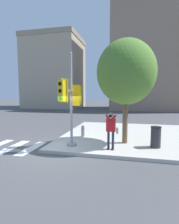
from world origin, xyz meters
TOP-DOWN VIEW (x-y plane):
  - ground_plane at (0.00, 0.00)m, footprint 160.00×160.00m
  - sidewalk_corner at (3.50, 3.50)m, footprint 8.00×8.00m
  - traffic_signal_pole at (0.56, 0.52)m, footprint 1.01×1.43m
  - person_photographer at (2.59, 0.31)m, footprint 0.58×0.54m
  - street_tree at (3.16, 1.49)m, footprint 2.85×2.85m
  - fire_hydrant at (0.78, 2.27)m, footprint 0.20×0.26m
  - trash_bin at (4.55, 1.03)m, footprint 0.47×0.47m
  - building_left at (-11.06, 25.37)m, footprint 10.22×9.44m
  - building_right at (7.24, 25.05)m, footprint 14.16×10.42m

SIDE VIEW (x-z plane):
  - ground_plane at x=0.00m, z-range 0.00..0.00m
  - sidewalk_corner at x=3.50m, z-range 0.00..0.16m
  - fire_hydrant at x=0.78m, z-range 0.15..0.83m
  - trash_bin at x=4.55m, z-range 0.16..1.13m
  - person_photographer at x=2.59m, z-range 0.31..1.95m
  - traffic_signal_pole at x=0.56m, z-range 0.28..4.62m
  - street_tree at x=3.16m, z-range 1.11..6.17m
  - building_left at x=-11.06m, z-range 0.02..13.58m
  - building_right at x=7.24m, z-range 0.01..19.71m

